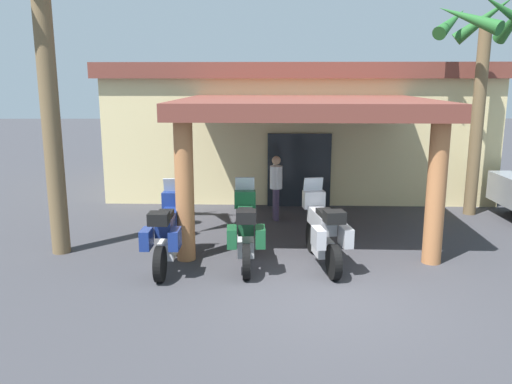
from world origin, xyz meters
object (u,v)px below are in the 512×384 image
Objects in this scene: motorcycle_green at (246,231)px; motorcycle_silver at (323,231)px; palm_tree_roadside at (43,15)px; motel_building at (296,125)px; palm_tree_near_portico at (483,51)px; pedestrian at (276,183)px; motorcycle_blue at (167,233)px.

motorcycle_green is 1.52m from motorcycle_silver.
motorcycle_silver is 6.88m from palm_tree_roadside.
palm_tree_near_portico is at bearing -37.82° from motel_building.
motel_building is at bearing -108.41° from pedestrian.
pedestrian reaches higher than motorcycle_blue.
motorcycle_silver is (-0.08, -7.76, -1.38)m from motel_building.
pedestrian is (2.27, 3.48, 0.27)m from motorcycle_blue.
palm_tree_near_portico is at bearing 17.46° from palm_tree_roadside.
palm_tree_near_portico reaches higher than motorcycle_blue.
motel_building reaches higher than motorcycle_silver.
motorcycle_blue is 4.16m from pedestrian.
motorcycle_blue is at bearing -109.07° from motel_building.
motel_building is 7.18× the size of pedestrian.
motorcycle_green and motorcycle_silver have the same top height.
motorcycle_green is 3.45m from pedestrian.
motorcycle_green is 1.32× the size of pedestrian.
pedestrian is (0.75, 3.36, 0.27)m from motorcycle_green.
motorcycle_blue is at bearing 49.59° from pedestrian.
motel_building is 7.88m from motorcycle_silver.
motorcycle_blue is 1.00× the size of motorcycle_green.
pedestrian is at bearing -98.44° from motel_building.
motorcycle_green is (1.52, 0.12, 0.00)m from motorcycle_blue.
motel_building is 8.55m from motorcycle_blue.
pedestrian reaches higher than motorcycle_silver.
motorcycle_green is 5.74m from palm_tree_roadside.
motorcycle_green is at bearing -11.42° from palm_tree_roadside.
motorcycle_blue is 1.53m from motorcycle_green.
motel_building is 4.58m from pedestrian.
palm_tree_roadside is at bearing 73.36° from motorcycle_silver.
palm_tree_roadside reaches higher than motorcycle_blue.
motorcycle_silver is 7.01m from palm_tree_near_portico.
palm_tree_roadside is at bearing -125.91° from motel_building.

